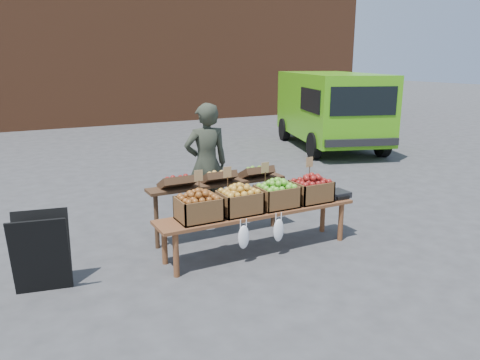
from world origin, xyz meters
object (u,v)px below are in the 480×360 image
crate_russet_pears (239,202)px  display_bench (258,231)px  crate_golden_apples (199,209)px  crate_red_apples (277,196)px  weighing_scale (336,194)px  delivery_van (330,111)px  back_table (218,201)px  crate_green_apples (311,191)px  chalkboard_sign (41,253)px  vendor (206,164)px

crate_russet_pears → display_bench: bearing=0.0°
crate_golden_apples → crate_red_apples: size_ratio=1.00×
crate_red_apples → weighing_scale: 0.98m
delivery_van → crate_russet_pears: delivery_van is taller
back_table → crate_green_apples: (1.05, -0.72, 0.19)m
display_bench → delivery_van: bearing=45.0°
crate_green_apples → weighing_scale: bearing=0.0°
chalkboard_sign → crate_russet_pears: size_ratio=1.76×
delivery_van → vendor: 6.98m
vendor → crate_red_apples: (0.40, -1.35, -0.20)m
vendor → crate_golden_apples: 1.54m
crate_golden_apples → display_bench: bearing=0.0°
vendor → crate_green_apples: vendor is taller
crate_russet_pears → vendor: bearing=83.5°
crate_golden_apples → crate_russet_pears: (0.55, 0.00, 0.00)m
delivery_van → crate_golden_apples: bearing=-120.7°
delivery_van → back_table: delivery_van is taller
back_table → display_bench: 0.79m
vendor → weighing_scale: size_ratio=5.38×
back_table → crate_golden_apples: bearing=-129.8°
vendor → back_table: size_ratio=0.87×
crate_red_apples → chalkboard_sign: bearing=176.8°
chalkboard_sign → weighing_scale: 3.84m
crate_golden_apples → crate_red_apples: (1.10, 0.00, 0.00)m
back_table → crate_golden_apples: (-0.60, -0.72, 0.19)m
crate_golden_apples → delivery_van: bearing=41.0°
back_table → weighing_scale: 1.64m
back_table → crate_green_apples: back_table is taller
crate_russet_pears → crate_green_apples: bearing=0.0°
crate_russet_pears → weighing_scale: 1.53m
vendor → weighing_scale: (1.37, -1.35, -0.30)m
chalkboard_sign → crate_red_apples: chalkboard_sign is taller
chalkboard_sign → vendor: bearing=36.7°
chalkboard_sign → delivery_van: bearing=44.3°
delivery_van → crate_russet_pears: 7.97m
crate_red_apples → crate_green_apples: 0.55m
crate_golden_apples → crate_red_apples: 1.10m
vendor → crate_russet_pears: 1.38m
vendor → crate_russet_pears: size_ratio=3.66×
display_bench → crate_red_apples: (0.28, 0.00, 0.42)m
display_bench → crate_green_apples: 0.93m
display_bench → crate_red_apples: size_ratio=5.40×
back_table → crate_red_apples: (0.50, -0.72, 0.19)m
delivery_van → weighing_scale: delivery_van is taller
crate_green_apples → weighing_scale: (0.43, 0.00, -0.10)m
chalkboard_sign → weighing_scale: chalkboard_sign is taller
weighing_scale → back_table: bearing=154.0°
vendor → display_bench: (0.12, -1.35, -0.63)m
crate_russet_pears → weighing_scale: (1.52, 0.00, -0.10)m
vendor → crate_red_apples: vendor is taller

